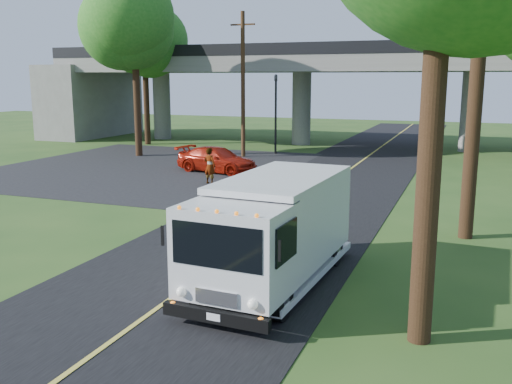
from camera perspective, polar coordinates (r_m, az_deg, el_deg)
The scene contains 12 objects.
ground at distance 12.53m, azimuth -11.05°, elevation -12.30°, with size 120.00×120.00×0.00m, color #274819.
road at distance 21.23m, azimuth 3.27°, elevation -2.22°, with size 7.00×90.00×0.02m, color black.
parking_lot at distance 32.97m, azimuth -10.89°, elevation 2.46°, with size 16.00×18.00×0.01m, color black.
lane_line at distance 21.22m, azimuth 3.27°, elevation -2.16°, with size 0.12×90.00×0.01m, color gold.
overpass at distance 42.14m, azimuth 12.60°, elevation 10.50°, with size 54.00×10.00×7.30m.
traffic_signal at distance 37.75m, azimuth 1.99°, elevation 8.63°, with size 0.18×0.22×5.20m.
utility_pole at distance 36.36m, azimuth -1.31°, elevation 10.73°, with size 1.60×0.26×9.00m.
tree_left_lot at distance 37.44m, azimuth -11.96°, elevation 15.58°, with size 5.60×5.50×10.50m.
tree_left_far at distance 44.07m, azimuth -10.99°, elevation 14.36°, with size 5.26×5.16×9.89m.
step_van at distance 13.79m, azimuth 1.77°, elevation -3.63°, with size 2.62×6.34×2.61m.
red_sedan at distance 30.69m, azimuth -3.90°, elevation 3.24°, with size 1.87×4.60×1.33m, color #991709.
pedestrian at distance 27.16m, azimuth -4.64°, elevation 2.61°, with size 0.64×0.42×1.74m, color gray.
Camera 1 is at (6.20, -9.68, 4.98)m, focal length 40.00 mm.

